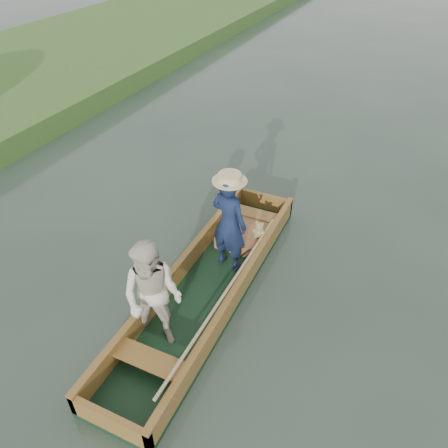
% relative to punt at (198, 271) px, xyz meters
% --- Properties ---
extents(ground, '(120.00, 120.00, 0.00)m').
position_rel_punt_xyz_m(ground, '(0.05, 0.18, -0.60)').
color(ground, '#283D30').
rests_on(ground, ground).
extents(punt, '(1.21, 5.00, 1.79)m').
position_rel_punt_xyz_m(punt, '(0.00, 0.00, 0.00)').
color(punt, black).
rests_on(punt, ground).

